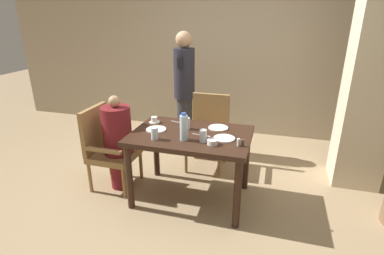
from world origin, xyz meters
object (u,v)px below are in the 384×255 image
(standing_host, at_px, (184,90))
(plate_main_right, at_px, (156,129))
(teacup_with_saucer, at_px, (154,120))
(chair_far_side, at_px, (208,130))
(glass_tall_mid, at_px, (203,136))
(plate_dessert_center, at_px, (224,138))
(water_bottle, at_px, (184,127))
(glass_tall_near, at_px, (187,123))
(plate_main_left, at_px, (218,128))
(chair_left_side, at_px, (107,146))
(glass_tall_far, at_px, (155,133))
(diner_in_left_chair, at_px, (118,142))
(bowl_small, at_px, (213,142))

(standing_host, bearing_deg, plate_main_right, -87.10)
(standing_host, xyz_separation_m, teacup_with_saucer, (-0.05, -0.97, -0.12))
(chair_far_side, xyz_separation_m, glass_tall_mid, (0.17, -0.97, 0.32))
(plate_dessert_center, height_order, water_bottle, water_bottle)
(glass_tall_mid, bearing_deg, plate_main_right, 163.24)
(glass_tall_near, bearing_deg, plate_main_right, -158.26)
(plate_main_left, bearing_deg, glass_tall_mid, -99.89)
(chair_far_side, bearing_deg, chair_left_side, -141.13)
(chair_left_side, distance_m, glass_tall_near, 0.98)
(chair_left_side, bearing_deg, plate_dessert_center, -1.91)
(plate_main_left, distance_m, glass_tall_far, 0.71)
(diner_in_left_chair, xyz_separation_m, standing_host, (0.41, 1.17, 0.35))
(plate_dessert_center, xyz_separation_m, glass_tall_far, (-0.65, -0.20, 0.05))
(glass_tall_far, bearing_deg, teacup_with_saucer, 113.28)
(plate_main_right, distance_m, glass_tall_mid, 0.58)
(chair_left_side, bearing_deg, chair_far_side, 38.87)
(standing_host, height_order, glass_tall_mid, standing_host)
(chair_left_side, height_order, chair_far_side, same)
(plate_dessert_center, relative_size, glass_tall_far, 1.73)
(plate_dessert_center, bearing_deg, plate_main_right, 176.88)
(chair_far_side, height_order, standing_host, standing_host)
(glass_tall_near, bearing_deg, glass_tall_mid, -48.73)
(standing_host, height_order, glass_tall_near, standing_host)
(plate_main_right, relative_size, plate_dessert_center, 1.00)
(water_bottle, distance_m, glass_tall_far, 0.29)
(glass_tall_near, bearing_deg, plate_main_left, 18.86)
(glass_tall_mid, bearing_deg, plate_dessert_center, 34.78)
(diner_in_left_chair, xyz_separation_m, glass_tall_near, (0.77, 0.11, 0.26))
(plate_main_left, bearing_deg, plate_main_right, -159.73)
(bowl_small, bearing_deg, teacup_with_saucer, 151.77)
(chair_left_side, xyz_separation_m, bowl_small, (1.27, -0.20, 0.29))
(water_bottle, bearing_deg, diner_in_left_chair, 168.09)
(standing_host, height_order, plate_main_right, standing_host)
(chair_far_side, height_order, glass_tall_mid, chair_far_side)
(glass_tall_near, relative_size, glass_tall_far, 1.00)
(water_bottle, height_order, glass_tall_near, water_bottle)
(chair_far_side, xyz_separation_m, bowl_small, (0.27, -1.00, 0.29))
(teacup_with_saucer, relative_size, glass_tall_near, 0.95)
(plate_main_left, bearing_deg, chair_far_side, 112.54)
(standing_host, xyz_separation_m, glass_tall_mid, (0.61, -1.34, -0.09))
(chair_left_side, distance_m, standing_host, 1.36)
(diner_in_left_chair, bearing_deg, plate_main_right, -0.62)
(plate_main_left, xyz_separation_m, glass_tall_mid, (-0.07, -0.39, 0.05))
(water_bottle, bearing_deg, plate_main_left, 57.05)
(glass_tall_near, relative_size, glass_tall_mid, 1.00)
(plate_main_left, distance_m, teacup_with_saucer, 0.73)
(plate_main_right, distance_m, bowl_small, 0.68)
(chair_far_side, relative_size, glass_tall_near, 7.71)
(teacup_with_saucer, bearing_deg, glass_tall_far, -66.72)
(chair_far_side, xyz_separation_m, water_bottle, (-0.02, -0.98, 0.39))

